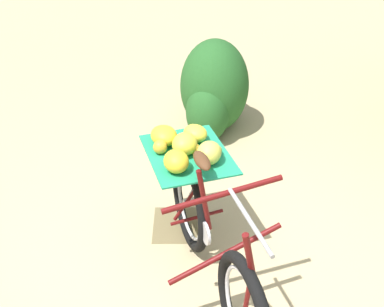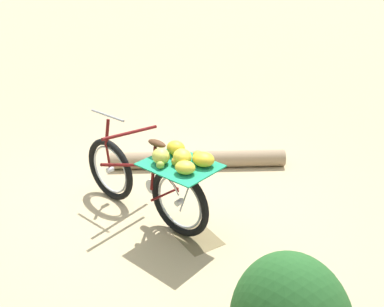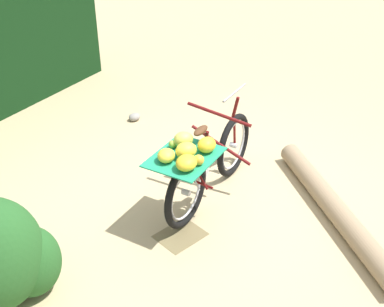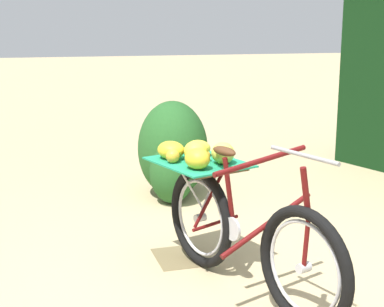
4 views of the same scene
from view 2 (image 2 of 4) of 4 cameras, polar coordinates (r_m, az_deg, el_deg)
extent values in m
plane|color=tan|center=(4.71, -6.86, -7.77)|extent=(60.00, 60.00, 0.00)
torus|color=black|center=(4.83, -10.98, -2.15)|extent=(0.72, 0.28, 0.73)
torus|color=#B7B7BC|center=(4.83, -10.98, -2.15)|extent=(0.55, 0.19, 0.57)
cylinder|color=#B7B7BC|center=(4.83, -10.98, -2.15)|extent=(0.08, 0.09, 0.06)
torus|color=black|center=(4.15, -1.73, -6.56)|extent=(0.72, 0.28, 0.73)
torus|color=#B7B7BC|center=(4.15, -1.73, -6.56)|extent=(0.55, 0.19, 0.57)
cylinder|color=#B7B7BC|center=(4.15, -1.73, -6.56)|extent=(0.08, 0.09, 0.06)
cylinder|color=#590F0F|center=(4.53, -8.55, -1.55)|extent=(0.24, 0.68, 0.30)
cylinder|color=#590F0F|center=(4.32, -8.27, 2.80)|extent=(0.24, 0.69, 0.11)
cylinder|color=#590F0F|center=(4.22, -5.19, -1.80)|extent=(0.07, 0.12, 0.49)
cylinder|color=#590F0F|center=(4.25, -3.64, -5.50)|extent=(0.14, 0.37, 0.05)
cylinder|color=#590F0F|center=(4.12, -3.32, -3.14)|extent=(0.12, 0.31, 0.47)
cylinder|color=#590F0F|center=(4.77, -11.20, -0.52)|extent=(0.04, 0.05, 0.30)
cylinder|color=#590F0F|center=(4.64, -11.35, 2.73)|extent=(0.06, 0.10, 0.30)
cylinder|color=gray|center=(4.54, -11.33, 5.05)|extent=(0.50, 0.18, 0.02)
ellipsoid|color=#4C2D19|center=(4.07, -4.75, 1.38)|extent=(0.24, 0.15, 0.06)
cylinder|color=#B7B7BC|center=(4.36, -5.44, -4.48)|extent=(0.16, 0.07, 0.16)
cylinder|color=#B7B7BC|center=(4.11, -2.75, -3.84)|extent=(0.08, 0.20, 0.39)
cylinder|color=#B7B7BC|center=(3.98, -0.54, -4.80)|extent=(0.09, 0.24, 0.39)
cube|color=brown|center=(3.94, -1.59, -1.81)|extent=(0.70, 0.60, 0.02)
cube|color=#1E8C60|center=(3.93, -1.59, -1.57)|extent=(0.81, 0.72, 0.01)
ellipsoid|color=gold|center=(3.88, 1.54, -0.78)|extent=(0.27, 0.25, 0.13)
ellipsoid|color=gold|center=(4.10, -2.20, 0.75)|extent=(0.23, 0.21, 0.14)
ellipsoid|color=#CCC64C|center=(3.93, -4.22, -0.36)|extent=(0.23, 0.21, 0.15)
ellipsoid|color=yellow|center=(3.75, -0.93, -1.90)|extent=(0.24, 0.24, 0.12)
ellipsoid|color=yellow|center=(3.91, -1.32, -0.46)|extent=(0.24, 0.22, 0.15)
sphere|color=#8CAD38|center=(3.85, -4.29, -1.56)|extent=(0.07, 0.07, 0.07)
sphere|color=gold|center=(4.00, 0.77, -0.25)|extent=(0.10, 0.10, 0.10)
sphere|color=gold|center=(3.90, -2.22, -1.07)|extent=(0.08, 0.08, 0.08)
cylinder|color=#937A5B|center=(5.56, 0.82, -0.79)|extent=(1.32, 2.09, 0.22)
cube|color=olive|center=(4.27, 0.82, -11.35)|extent=(0.44, 0.36, 0.01)
camera|label=1|loc=(6.04, -16.65, 23.98)|focal=44.24mm
camera|label=3|loc=(4.68, 57.46, 21.51)|focal=45.91mm
camera|label=4|loc=(7.46, -9.08, 18.55)|focal=53.48mm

